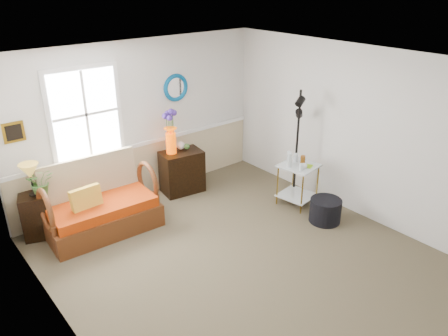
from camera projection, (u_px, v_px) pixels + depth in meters
floor at (240, 258)px, 5.87m from camera, size 4.50×5.00×0.01m
ceiling at (244, 63)px, 4.81m from camera, size 4.50×5.00×0.01m
walls at (242, 171)px, 5.34m from camera, size 4.51×5.01×2.60m
wainscot at (145, 169)px, 7.44m from camera, size 4.46×0.02×0.90m
chair_rail at (143, 144)px, 7.24m from camera, size 4.46×0.04×0.06m
window at (86, 114)px, 6.44m from camera, size 1.14×0.06×1.44m
picture at (14, 132)px, 5.87m from camera, size 0.28×0.03×0.28m
mirror at (176, 88)px, 7.31m from camera, size 0.47×0.07×0.47m
loveseat at (100, 198)px, 6.33m from camera, size 1.63×0.98×1.04m
throw_pillow at (87, 202)px, 6.14m from camera, size 0.44×0.13×0.44m
lamp_stand at (36, 216)px, 6.25m from camera, size 0.47×0.47×0.66m
table_lamp at (31, 180)px, 6.00m from camera, size 0.29×0.29×0.48m
potted_plant at (41, 184)px, 6.07m from camera, size 0.45×0.48×0.31m
cabinet at (182, 172)px, 7.53m from camera, size 0.75×0.54×0.74m
flower_vase at (170, 132)px, 7.18m from camera, size 0.24×0.24×0.74m
side_table at (297, 185)px, 7.12m from camera, size 0.63×0.63×0.70m
tabletop_items at (298, 159)px, 6.90m from camera, size 0.54×0.54×0.24m
floor_lamp at (297, 145)px, 7.15m from camera, size 0.31×0.31×1.85m
ottoman at (325, 211)px, 6.68m from camera, size 0.59×0.59×0.37m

